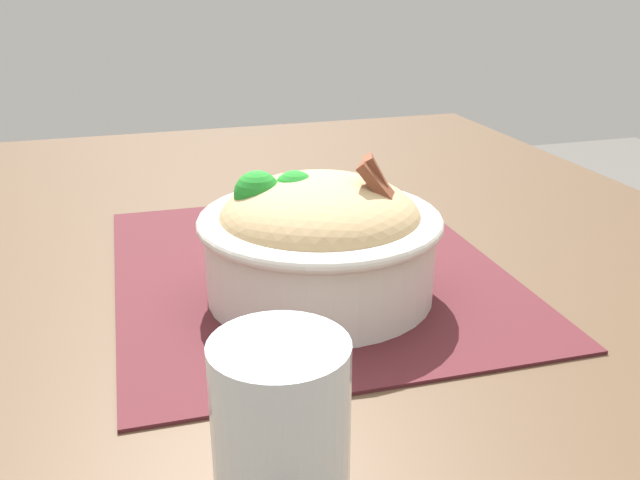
{
  "coord_description": "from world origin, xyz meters",
  "views": [
    {
      "loc": [
        -0.57,
        0.15,
        1.02
      ],
      "look_at": [
        -0.04,
        -0.01,
        0.8
      ],
      "focal_mm": 39.4,
      "sensor_mm": 36.0,
      "label": 1
    }
  ],
  "objects": [
    {
      "name": "table",
      "position": [
        0.0,
        0.0,
        0.69
      ],
      "size": [
        1.3,
        0.98,
        0.75
      ],
      "color": "#4C3826",
      "rests_on": "ground_plane"
    },
    {
      "name": "bowl",
      "position": [
        -0.04,
        -0.01,
        0.81
      ],
      "size": [
        0.22,
        0.22,
        0.12
      ],
      "color": "silver",
      "rests_on": "placemat"
    },
    {
      "name": "placemat",
      "position": [
        0.02,
        -0.02,
        0.75
      ],
      "size": [
        0.42,
        0.36,
        0.0
      ],
      "primitive_type": "cube",
      "rotation": [
        0.0,
        0.0,
        -0.02
      ],
      "color": "#47191E",
      "rests_on": "table"
    },
    {
      "name": "fork",
      "position": [
        0.13,
        -0.02,
        0.76
      ],
      "size": [
        0.02,
        0.13,
        0.0
      ],
      "color": "silver",
      "rests_on": "placemat"
    },
    {
      "name": "drinking_glass",
      "position": [
        -0.29,
        0.08,
        0.8
      ],
      "size": [
        0.07,
        0.07,
        0.11
      ],
      "color": "silver",
      "rests_on": "table"
    }
  ]
}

